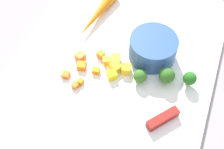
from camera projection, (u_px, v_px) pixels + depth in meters
The scene contains 22 objects.
ground_plane at pixel (112, 81), 0.58m from camera, with size 4.00×4.00×0.00m, color gray.
cutting_board at pixel (112, 79), 0.57m from camera, with size 0.54×0.37×0.01m, color white.
prep_bowl at pixel (153, 48), 0.57m from camera, with size 0.09×0.09×0.05m, color #2D538F.
chef_knife at pixel (130, 138), 0.49m from camera, with size 0.24×0.20×0.02m.
whole_carrot at pixel (98, 14), 0.64m from camera, with size 0.03×0.03×0.15m, color orange.
carrot_dice_0 at pixel (80, 57), 0.58m from camera, with size 0.02×0.02×0.01m, color orange.
carrot_dice_1 at pixel (106, 61), 0.58m from camera, with size 0.01×0.01×0.01m, color orange.
carrot_dice_2 at pixel (75, 86), 0.55m from camera, with size 0.01×0.01×0.01m, color orange.
carrot_dice_3 at pixel (80, 82), 0.55m from camera, with size 0.01×0.01×0.01m, color orange.
carrot_dice_4 at pixel (96, 70), 0.57m from camera, with size 0.01×0.01×0.01m, color orange.
carrot_dice_5 at pixel (66, 75), 0.56m from camera, with size 0.01×0.01×0.01m, color orange.
carrot_dice_6 at pixel (101, 55), 0.59m from camera, with size 0.01×0.01×0.01m, color orange.
carrot_dice_7 at pixel (81, 66), 0.57m from camera, with size 0.02×0.02×0.01m, color orange.
pepper_dice_0 at pixel (116, 60), 0.58m from camera, with size 0.02×0.02×0.02m, color yellow.
pepper_dice_1 at pixel (138, 75), 0.56m from camera, with size 0.01×0.01×0.01m, color yellow.
pepper_dice_2 at pixel (126, 69), 0.57m from camera, with size 0.02×0.02×0.02m, color yellow.
pepper_dice_3 at pixel (113, 74), 0.56m from camera, with size 0.02×0.02×0.02m, color yellow.
pepper_dice_4 at pixel (118, 68), 0.57m from camera, with size 0.02×0.02×0.02m, color yellow.
pepper_dice_5 at pixel (107, 61), 0.58m from camera, with size 0.02×0.01×0.01m, color yellow.
broccoli_floret_0 at pixel (190, 79), 0.54m from camera, with size 0.03×0.03×0.03m.
broccoli_floret_1 at pixel (140, 76), 0.55m from camera, with size 0.03×0.03×0.03m.
broccoli_floret_2 at pixel (167, 76), 0.54m from camera, with size 0.03×0.03×0.04m.
Camera 1 is at (0.29, 0.11, 0.49)m, focal length 47.03 mm.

